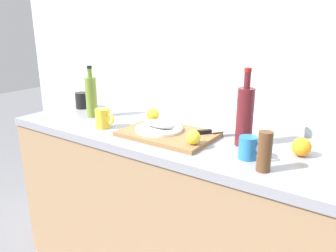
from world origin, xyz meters
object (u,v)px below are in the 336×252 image
object	(u,v)px
white_plate	(159,129)
cutting_board	(168,134)
fish_fillet	(159,124)
coffee_mug_1	(82,100)
coffee_mug_2	(103,118)
wine_bottle	(245,115)
pepper_mill	(264,152)
olive_oil_bottle	(91,96)
coffee_mug_0	(248,148)
lemon_0	(153,114)
chef_knife	(211,132)

from	to	relation	value
white_plate	cutting_board	bearing A→B (deg)	4.14
fish_fillet	cutting_board	bearing A→B (deg)	4.14
white_plate	coffee_mug_1	distance (m)	0.72
coffee_mug_2	wine_bottle	bearing A→B (deg)	13.88
fish_fillet	coffee_mug_1	world-z (taller)	coffee_mug_1
wine_bottle	pepper_mill	bearing A→B (deg)	-52.29
olive_oil_bottle	coffee_mug_1	size ratio (longest dim) A/B	2.44
cutting_board	coffee_mug_0	size ratio (longest dim) A/B	3.94
lemon_0	coffee_mug_0	size ratio (longest dim) A/B	0.61
coffee_mug_1	chef_knife	bearing A→B (deg)	-2.61
lemon_0	olive_oil_bottle	bearing A→B (deg)	-168.30
chef_knife	lemon_0	size ratio (longest dim) A/B	3.60
cutting_board	chef_knife	xyz separation A→B (m)	(0.18, 0.10, 0.02)
lemon_0	coffee_mug_0	xyz separation A→B (m)	(0.60, -0.16, -0.01)
cutting_board	coffee_mug_0	distance (m)	0.43
chef_knife	white_plate	bearing A→B (deg)	152.58
cutting_board	white_plate	bearing A→B (deg)	-175.86
coffee_mug_1	coffee_mug_2	size ratio (longest dim) A/B	1.03
fish_fillet	coffee_mug_0	distance (m)	0.47
fish_fillet	olive_oil_bottle	world-z (taller)	olive_oil_bottle
coffee_mug_2	cutting_board	bearing A→B (deg)	13.04
wine_bottle	coffee_mug_2	world-z (taller)	wine_bottle
white_plate	olive_oil_bottle	size ratio (longest dim) A/B	0.78
white_plate	olive_oil_bottle	distance (m)	0.52
cutting_board	white_plate	distance (m)	0.05
olive_oil_bottle	coffee_mug_0	bearing A→B (deg)	-5.03
chef_knife	coffee_mug_0	world-z (taller)	coffee_mug_0
fish_fillet	coffee_mug_2	distance (m)	0.31
white_plate	wine_bottle	distance (m)	0.42
fish_fillet	chef_knife	world-z (taller)	fish_fillet
cutting_board	lemon_0	size ratio (longest dim) A/B	6.49
cutting_board	coffee_mug_1	size ratio (longest dim) A/B	3.66
white_plate	coffee_mug_0	world-z (taller)	coffee_mug_0
white_plate	olive_oil_bottle	bearing A→B (deg)	175.31
coffee_mug_1	coffee_mug_0	bearing A→B (deg)	-9.06
coffee_mug_1	lemon_0	bearing A→B (deg)	-2.28
fish_fillet	coffee_mug_1	size ratio (longest dim) A/B	1.42
coffee_mug_2	fish_fillet	bearing A→B (deg)	14.50
lemon_0	coffee_mug_1	xyz separation A→B (m)	(-0.58, 0.02, -0.00)
fish_fillet	lemon_0	distance (m)	0.18
wine_bottle	coffee_mug_1	distance (m)	1.10
cutting_board	wine_bottle	size ratio (longest dim) A/B	1.29
lemon_0	olive_oil_bottle	world-z (taller)	olive_oil_bottle
lemon_0	olive_oil_bottle	xyz separation A→B (m)	(-0.38, -0.08, 0.07)
chef_knife	coffee_mug_0	distance (m)	0.28
cutting_board	fish_fillet	world-z (taller)	fish_fillet
lemon_0	wine_bottle	world-z (taller)	wine_bottle
fish_fillet	wine_bottle	xyz separation A→B (m)	(0.39, 0.09, 0.08)
coffee_mug_0	wine_bottle	bearing A→B (deg)	119.38
coffee_mug_1	pepper_mill	world-z (taller)	pepper_mill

